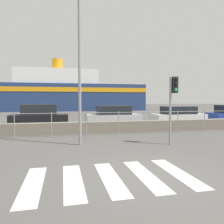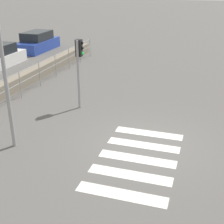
# 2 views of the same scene
# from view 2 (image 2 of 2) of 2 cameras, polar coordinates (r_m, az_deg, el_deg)

# --- Properties ---
(ground_plane) EXTENTS (160.00, 160.00, 0.00)m
(ground_plane) POSITION_cam_2_polar(r_m,az_deg,el_deg) (10.55, 5.87, -5.82)
(ground_plane) COLOR #565451
(crosswalk) EXTENTS (4.05, 2.40, 0.01)m
(crosswalk) POSITION_cam_2_polar(r_m,az_deg,el_deg) (9.71, 4.65, -8.51)
(crosswalk) COLOR silver
(crosswalk) RESTS_ON ground_plane
(traffic_light_far) EXTENTS (0.34, 0.32, 2.87)m
(traffic_light_far) POSITION_cam_2_polar(r_m,az_deg,el_deg) (12.91, -6.06, 9.67)
(traffic_light_far) COLOR gray
(traffic_light_far) RESTS_ON ground_plane
(streetlamp) EXTENTS (0.32, 1.34, 6.65)m
(streetlamp) POSITION_cam_2_polar(r_m,az_deg,el_deg) (9.53, -19.11, 15.94)
(streetlamp) COLOR gray
(streetlamp) RESTS_ON ground_plane
(parked_car_blue) EXTENTS (4.06, 1.77, 1.44)m
(parked_car_blue) POSITION_cam_2_polar(r_m,az_deg,el_deg) (25.17, -13.46, 12.28)
(parked_car_blue) COLOR #233D9E
(parked_car_blue) RESTS_ON ground_plane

